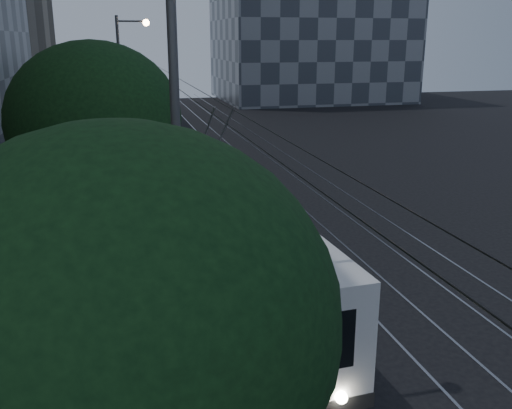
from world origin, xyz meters
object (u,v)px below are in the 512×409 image
Objects in this scene: streetlamp_far at (126,71)px; pickup_silver at (206,197)px; car_white_c at (152,139)px; car_white_d at (143,131)px; car_white_a at (153,156)px; trolleybus at (237,253)px; car_white_b at (178,152)px; streetlamp_near at (195,99)px.

pickup_silver is at bearing -80.36° from streetlamp_far.
streetlamp_far is (-1.55, -0.96, 4.80)m from car_white_c.
car_white_c is at bearing 31.77° from streetlamp_far.
car_white_a is at bearing -80.11° from car_white_d.
car_white_c is at bearing 87.94° from trolleybus.
car_white_b is 23.86m from streetlamp_near.
streetlamp_near reaches higher than car_white_a.
streetlamp_near is at bearing -95.70° from car_white_a.
trolleybus is at bearing -96.80° from pickup_silver.
trolleybus is at bearing -91.34° from car_white_a.
streetlamp_near is 1.18× the size of streetlamp_far.
car_white_b is (0.55, 19.87, -0.89)m from trolleybus.
trolleybus reaches higher than car_white_c.
streetlamp_far is at bearing 91.55° from trolleybus.
trolleybus is at bearing -103.21° from car_white_b.
streetlamp_far reaches higher than trolleybus.
car_white_a is 1.09× the size of car_white_c.
car_white_d is 33.59m from streetlamp_near.
car_white_d is at bearing 120.41° from car_white_c.
car_white_c is 1.06× the size of car_white_d.
car_white_d is (-1.60, 10.00, -0.11)m from car_white_b.
car_white_a is 1.72m from car_white_b.
car_white_d is at bearing 85.52° from car_white_a.
streetlamp_far is at bearing -124.30° from car_white_c.
pickup_silver is at bearing 83.13° from trolleybus.
car_white_d is at bearing 91.07° from pickup_silver.
trolleybus is 3.24× the size of car_white_d.
streetlamp_far is at bearing -92.65° from car_white_d.
streetlamp_near reaches higher than car_white_b.
car_white_a is 6.67m from car_white_c.
car_white_d is at bearing 88.63° from trolleybus.
streetlamp_far is (-2.70, 5.05, 4.71)m from car_white_b.
trolleybus is 25.30m from streetlamp_far.
streetlamp_near is at bearing -80.94° from car_white_d.
car_white_d is (-1.60, 20.85, -0.17)m from pickup_silver.
streetlamp_near reaches higher than car_white_d.
pickup_silver is 20.92m from car_white_d.
trolleybus is 25.90m from car_white_c.
trolleybus is 3.04× the size of car_white_c.
streetlamp_far is (-2.15, 24.91, 3.82)m from trolleybus.
pickup_silver is 1.33× the size of car_white_a.
streetlamp_far is at bearing 106.52° from car_white_b.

